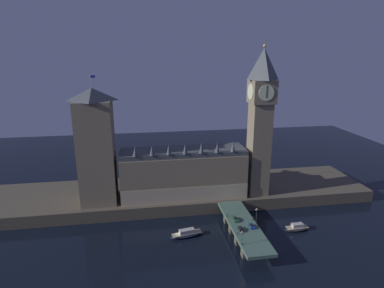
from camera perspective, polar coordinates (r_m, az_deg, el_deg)
ground_plane at (r=148.82m, az=-2.54°, el=-16.15°), size 400.00×400.00×0.00m
embankment at (r=181.62m, az=-4.00°, el=-8.85°), size 220.00×42.00×6.20m
parliament_hall at (r=167.55m, az=-1.55°, el=-5.14°), size 63.98×18.61×30.44m
clock_tower at (r=166.39m, az=12.06°, el=4.42°), size 12.28×12.39×76.87m
victoria_tower at (r=163.11m, az=-16.65°, el=-0.46°), size 17.28×17.28×63.21m
bridge at (r=147.93m, az=9.13°, el=-14.67°), size 11.90×46.00×6.35m
car_northbound_lead at (r=149.02m, az=7.72°, el=-13.11°), size 2.02×4.33×1.46m
car_northbound_trail at (r=142.16m, az=8.72°, el=-14.71°), size 1.95×4.18×1.32m
car_southbound_lead at (r=144.92m, az=10.56°, el=-14.15°), size 1.91×3.86×1.43m
pedestrian_near_rail at (r=138.96m, az=8.03°, el=-15.35°), size 0.38×0.38×1.58m
pedestrian_mid_walk at (r=150.20m, az=10.81°, el=-12.92°), size 0.38×0.38×1.72m
pedestrian_far_rail at (r=151.71m, az=6.30°, el=-12.41°), size 0.38×0.38×1.69m
street_lamp_near at (r=131.42m, az=8.87°, el=-15.92°), size 1.34×0.60×5.86m
street_lamp_mid at (r=146.42m, az=11.39°, el=-12.13°), size 1.34×0.60×7.29m
boat_upstream at (r=148.14m, az=-0.92°, el=-15.71°), size 15.64×6.75×3.58m
boat_downstream at (r=160.25m, az=18.17°, el=-13.97°), size 11.69×4.83×3.44m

